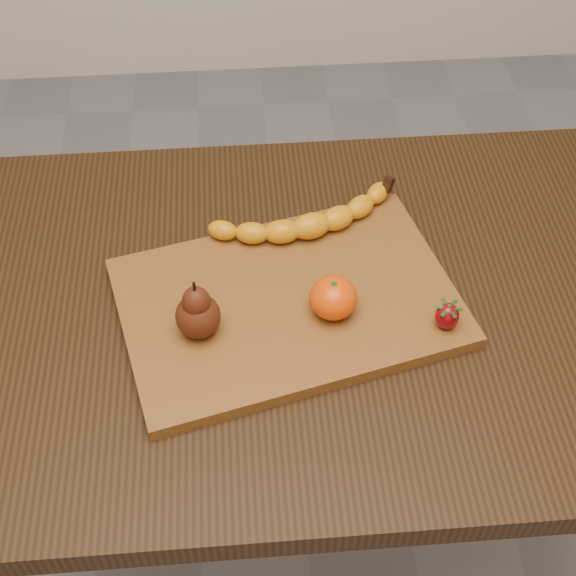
{
  "coord_description": "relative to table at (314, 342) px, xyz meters",
  "views": [
    {
      "loc": [
        -0.1,
        -0.73,
        1.61
      ],
      "look_at": [
        -0.04,
        -0.01,
        0.8
      ],
      "focal_mm": 50.0,
      "sensor_mm": 36.0,
      "label": 1
    }
  ],
  "objects": [
    {
      "name": "banana",
      "position": [
        0.0,
        0.11,
        0.14
      ],
      "size": [
        0.25,
        0.12,
        0.04
      ],
      "primitive_type": null,
      "rotation": [
        0.0,
        0.0,
        0.26
      ],
      "color": "orange",
      "rests_on": "cutting_board"
    },
    {
      "name": "table",
      "position": [
        0.0,
        0.0,
        0.0
      ],
      "size": [
        1.0,
        0.7,
        0.76
      ],
      "color": "black",
      "rests_on": "ground"
    },
    {
      "name": "ground",
      "position": [
        0.0,
        0.0,
        -0.66
      ],
      "size": [
        3.5,
        3.5,
        0.0
      ],
      "primitive_type": "plane",
      "color": "slate",
      "rests_on": "ground"
    },
    {
      "name": "cutting_board",
      "position": [
        -0.04,
        -0.01,
        0.11
      ],
      "size": [
        0.51,
        0.4,
        0.02
      ],
      "primitive_type": "cube",
      "rotation": [
        0.0,
        0.0,
        0.24
      ],
      "color": "brown",
      "rests_on": "table"
    },
    {
      "name": "strawberry",
      "position": [
        0.16,
        -0.08,
        0.14
      ],
      "size": [
        0.04,
        0.04,
        0.04
      ],
      "primitive_type": null,
      "rotation": [
        0.0,
        0.0,
        -0.26
      ],
      "color": "maroon",
      "rests_on": "cutting_board"
    },
    {
      "name": "pear",
      "position": [
        -0.16,
        -0.06,
        0.16
      ],
      "size": [
        0.07,
        0.07,
        0.09
      ],
      "primitive_type": null,
      "rotation": [
        0.0,
        0.0,
        0.28
      ],
      "color": "#4A1D0C",
      "rests_on": "cutting_board"
    },
    {
      "name": "mandarin",
      "position": [
        0.02,
        -0.04,
        0.15
      ],
      "size": [
        0.07,
        0.07,
        0.05
      ],
      "primitive_type": "ellipsoid",
      "rotation": [
        0.0,
        0.0,
        0.05
      ],
      "color": "#EB4402",
      "rests_on": "cutting_board"
    }
  ]
}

